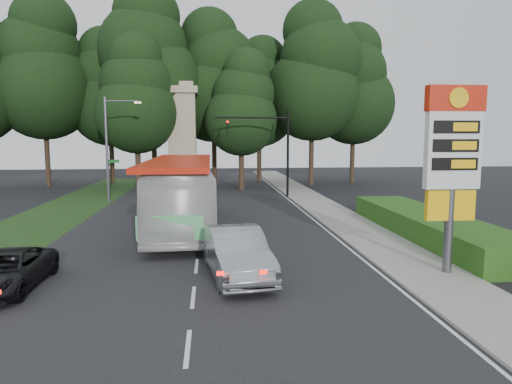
{
  "coord_description": "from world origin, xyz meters",
  "views": [
    {
      "loc": [
        0.6,
        -13.52,
        5.07
      ],
      "look_at": [
        2.93,
        9.87,
        2.2
      ],
      "focal_mm": 32.0,
      "sensor_mm": 36.0,
      "label": 1
    }
  ],
  "objects": [
    {
      "name": "tree_monument_left",
      "position": [
        -6.0,
        29.0,
        8.68
      ],
      "size": [
        7.28,
        7.28,
        14.3
      ],
      "color": "#2D2116",
      "rests_on": "ground"
    },
    {
      "name": "transit_bus",
      "position": [
        -1.08,
        11.67,
        1.91
      ],
      "size": [
        3.84,
        13.83,
        3.82
      ],
      "primitive_type": "imported",
      "rotation": [
        0.0,
        0.0,
        0.05
      ],
      "color": "silver",
      "rests_on": "ground"
    },
    {
      "name": "tree_west_near",
      "position": [
        -10.0,
        37.0,
        10.02
      ],
      "size": [
        8.4,
        8.4,
        16.5
      ],
      "color": "#2D2116",
      "rests_on": "ground"
    },
    {
      "name": "streetlight_signs",
      "position": [
        -6.99,
        22.01,
        4.44
      ],
      "size": [
        2.75,
        0.98,
        8.0
      ],
      "color": "#59595E",
      "rests_on": "ground"
    },
    {
      "name": "traffic_signal_mast",
      "position": [
        5.68,
        24.0,
        4.67
      ],
      "size": [
        6.1,
        0.35,
        7.2
      ],
      "color": "black",
      "rests_on": "ground"
    },
    {
      "name": "tree_far_east",
      "position": [
        16.0,
        35.0,
        10.35
      ],
      "size": [
        8.68,
        8.68,
        17.05
      ],
      "color": "#2D2116",
      "rests_on": "ground"
    },
    {
      "name": "sidewalk_right",
      "position": [
        8.5,
        12.0,
        0.06
      ],
      "size": [
        3.0,
        80.0,
        0.12
      ],
      "primitive_type": "cube",
      "color": "gray",
      "rests_on": "ground"
    },
    {
      "name": "gas_station_pylon",
      "position": [
        9.2,
        1.99,
        4.45
      ],
      "size": [
        2.1,
        0.45,
        6.85
      ],
      "color": "#59595E",
      "rests_on": "ground"
    },
    {
      "name": "grass_verge_left",
      "position": [
        -9.5,
        18.0,
        0.01
      ],
      "size": [
        5.0,
        50.0,
        0.02
      ],
      "primitive_type": "cube",
      "color": "#193814",
      "rests_on": "ground"
    },
    {
      "name": "tree_center_left",
      "position": [
        -5.0,
        33.0,
        12.02
      ],
      "size": [
        10.08,
        10.08,
        19.8
      ],
      "color": "#2D2116",
      "rests_on": "ground"
    },
    {
      "name": "monument",
      "position": [
        -2.0,
        30.0,
        5.1
      ],
      "size": [
        3.0,
        3.0,
        10.05
      ],
      "color": "tan",
      "rests_on": "ground"
    },
    {
      "name": "tree_east_mid",
      "position": [
        11.0,
        33.0,
        11.35
      ],
      "size": [
        9.52,
        9.52,
        18.7
      ],
      "color": "#2D2116",
      "rests_on": "ground"
    },
    {
      "name": "tree_east_near",
      "position": [
        6.0,
        37.0,
        9.68
      ],
      "size": [
        8.12,
        8.12,
        15.95
      ],
      "color": "#2D2116",
      "rests_on": "ground"
    },
    {
      "name": "hedge",
      "position": [
        11.5,
        8.0,
        0.6
      ],
      "size": [
        3.0,
        14.0,
        1.2
      ],
      "primitive_type": "cube",
      "color": "#254C14",
      "rests_on": "ground"
    },
    {
      "name": "tree_west_mid",
      "position": [
        -16.0,
        35.0,
        11.69
      ],
      "size": [
        9.8,
        9.8,
        19.25
      ],
      "color": "#2D2116",
      "rests_on": "ground"
    },
    {
      "name": "sedan_silver",
      "position": [
        1.5,
        2.57,
        0.88
      ],
      "size": [
        2.58,
        5.56,
        1.77
      ],
      "primitive_type": "imported",
      "rotation": [
        0.0,
        0.0,
        0.14
      ],
      "color": "#9DA1A5",
      "rests_on": "ground"
    },
    {
      "name": "road_surface",
      "position": [
        0.0,
        12.0,
        0.01
      ],
      "size": [
        14.0,
        80.0,
        0.02
      ],
      "primitive_type": "cube",
      "color": "black",
      "rests_on": "ground"
    },
    {
      "name": "tree_center_right",
      "position": [
        1.0,
        35.0,
        11.02
      ],
      "size": [
        9.24,
        9.24,
        18.15
      ],
      "color": "#2D2116",
      "rests_on": "ground"
    },
    {
      "name": "tree_monument_right",
      "position": [
        3.5,
        29.5,
        8.01
      ],
      "size": [
        6.72,
        6.72,
        13.2
      ],
      "color": "#2D2116",
      "rests_on": "ground"
    },
    {
      "name": "ground",
      "position": [
        0.0,
        0.0,
        0.0
      ],
      "size": [
        120.0,
        120.0,
        0.0
      ],
      "primitive_type": "plane",
      "color": "black",
      "rests_on": "ground"
    },
    {
      "name": "suv_charcoal",
      "position": [
        -6.2,
        1.92,
        0.64
      ],
      "size": [
        2.17,
        4.62,
        1.28
      ],
      "primitive_type": "imported",
      "rotation": [
        0.0,
        0.0,
        -0.01
      ],
      "color": "black",
      "rests_on": "ground"
    }
  ]
}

